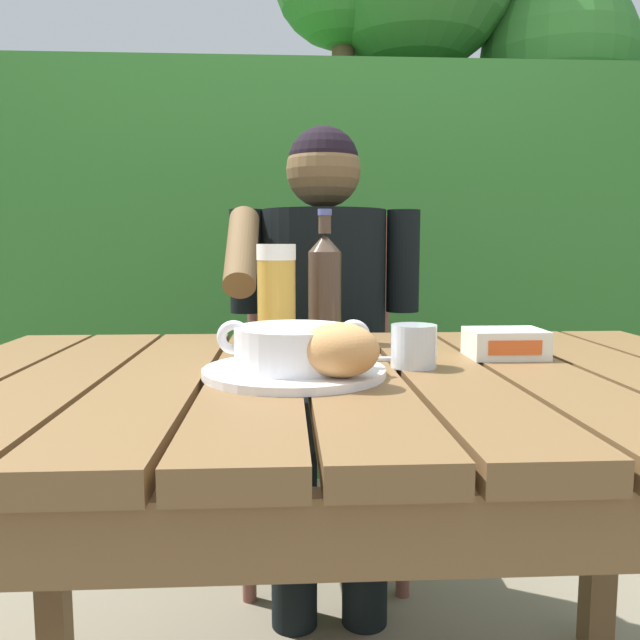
% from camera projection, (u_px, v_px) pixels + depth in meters
% --- Properties ---
extents(dining_table, '(1.29, 0.83, 0.72)m').
position_uv_depth(dining_table, '(351.00, 430.00, 0.98)').
color(dining_table, brown).
rests_on(dining_table, ground_plane).
extents(hedge_backdrop, '(3.32, 0.88, 2.51)m').
position_uv_depth(hedge_backdrop, '(345.00, 197.00, 2.70)').
color(hedge_backdrop, '#2F6C2A').
rests_on(hedge_backdrop, ground_plane).
extents(chair_near_diner, '(0.43, 0.41, 1.00)m').
position_uv_depth(chair_near_diner, '(321.00, 394.00, 1.84)').
color(chair_near_diner, brown).
rests_on(chair_near_diner, ground_plane).
extents(person_eating, '(0.48, 0.47, 1.21)m').
position_uv_depth(person_eating, '(325.00, 324.00, 1.62)').
color(person_eating, black).
rests_on(person_eating, ground_plane).
extents(serving_plate, '(0.27, 0.27, 0.01)m').
position_uv_depth(serving_plate, '(294.00, 372.00, 0.93)').
color(serving_plate, white).
rests_on(serving_plate, dining_table).
extents(soup_bowl, '(0.22, 0.17, 0.07)m').
position_uv_depth(soup_bowl, '(294.00, 346.00, 0.93)').
color(soup_bowl, white).
rests_on(soup_bowl, serving_plate).
extents(bread_roll, '(0.13, 0.12, 0.07)m').
position_uv_depth(bread_roll, '(340.00, 350.00, 0.86)').
color(bread_roll, tan).
rests_on(bread_roll, serving_plate).
extents(beer_glass, '(0.07, 0.07, 0.19)m').
position_uv_depth(beer_glass, '(277.00, 296.00, 1.17)').
color(beer_glass, gold).
rests_on(beer_glass, dining_table).
extents(beer_bottle, '(0.06, 0.06, 0.26)m').
position_uv_depth(beer_bottle, '(325.00, 286.00, 1.24)').
color(beer_bottle, '#433124').
rests_on(beer_bottle, dining_table).
extents(water_glass_small, '(0.07, 0.07, 0.07)m').
position_uv_depth(water_glass_small, '(414.00, 346.00, 0.99)').
color(water_glass_small, silver).
rests_on(water_glass_small, dining_table).
extents(butter_tub, '(0.13, 0.10, 0.05)m').
position_uv_depth(butter_tub, '(505.00, 343.00, 1.08)').
color(butter_tub, white).
rests_on(butter_tub, dining_table).
extents(table_knife, '(0.17, 0.02, 0.01)m').
position_uv_depth(table_knife, '(366.00, 358.00, 1.05)').
color(table_knife, silver).
rests_on(table_knife, dining_table).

